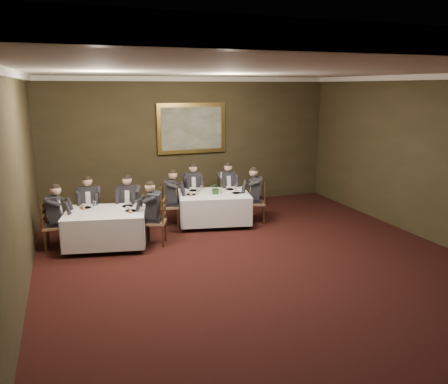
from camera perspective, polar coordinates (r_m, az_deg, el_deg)
ground at (r=7.98m, az=5.92°, el=-10.48°), size 10.00×10.00×0.00m
ceiling at (r=7.29m, az=6.61°, el=15.51°), size 8.00×10.00×0.10m
back_wall at (r=12.07m, az=-4.26°, el=6.46°), size 8.00×0.10×3.50m
left_wall at (r=6.75m, az=-25.94°, el=-0.61°), size 0.10×10.00×3.50m
crown_molding at (r=7.29m, az=6.60°, el=15.04°), size 8.00×10.00×0.12m
table_main at (r=10.51m, az=-1.33°, el=-1.83°), size 1.90×1.59×0.67m
table_second at (r=9.35m, az=-15.17°, el=-4.29°), size 1.83×1.53×0.67m
chair_main_backleft at (r=11.34m, az=-4.11°, el=-1.57°), size 0.46×0.44×1.00m
diner_main_backleft at (r=11.27m, az=-4.11°, el=-0.46°), size 0.44×0.50×1.35m
chair_main_backright at (r=11.43m, az=0.38°, el=-1.40°), size 0.45×0.43×1.00m
diner_main_backright at (r=11.37m, az=0.40°, el=-0.31°), size 0.43×0.49×1.35m
chair_main_endleft at (r=10.49m, az=-7.08°, el=-2.90°), size 0.51×0.53×1.00m
diner_main_endleft at (r=10.43m, az=-7.05°, el=-1.70°), size 0.56×0.50×1.35m
chair_main_endright at (r=10.73m, az=4.30°, el=-2.46°), size 0.56×0.57×1.00m
diner_main_endright at (r=10.66m, az=4.26°, el=-1.28°), size 0.60×0.56×1.35m
chair_sec_backleft at (r=10.24m, az=-17.01°, el=-3.82°), size 0.50×0.48×1.00m
diner_sec_backleft at (r=10.17m, az=-17.10°, el=-2.61°), size 0.47×0.53×1.35m
chair_sec_backright at (r=10.15m, az=-12.16°, el=-3.68°), size 0.56×0.55×1.00m
diner_sec_backright at (r=10.07m, az=-12.24°, el=-2.46°), size 0.55×0.59×1.35m
chair_sec_endright at (r=9.33m, az=-8.85°, el=-5.07°), size 0.55×0.56×1.00m
diner_sec_endright at (r=9.26m, az=-8.98°, el=-3.73°), size 0.59×0.54×1.35m
chair_sec_endleft at (r=9.58m, az=-21.20°, el=-5.36°), size 0.47×0.49×1.00m
diner_sec_endleft at (r=9.51m, az=-21.25°, el=-4.06°), size 0.53×0.46×1.35m
centerpiece at (r=10.32m, az=-1.06°, el=0.58°), size 0.32×0.30×0.31m
candlestick at (r=10.47m, az=-0.38°, el=0.95°), size 0.07×0.07×0.51m
place_setting_table_main at (r=10.76m, az=-3.72°, el=0.42°), size 0.33×0.31×0.14m
place_setting_table_second at (r=9.67m, az=-17.33°, el=-1.71°), size 0.33×0.31×0.14m
painting at (r=11.96m, az=-4.25°, el=8.30°), size 1.89×0.09×1.35m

